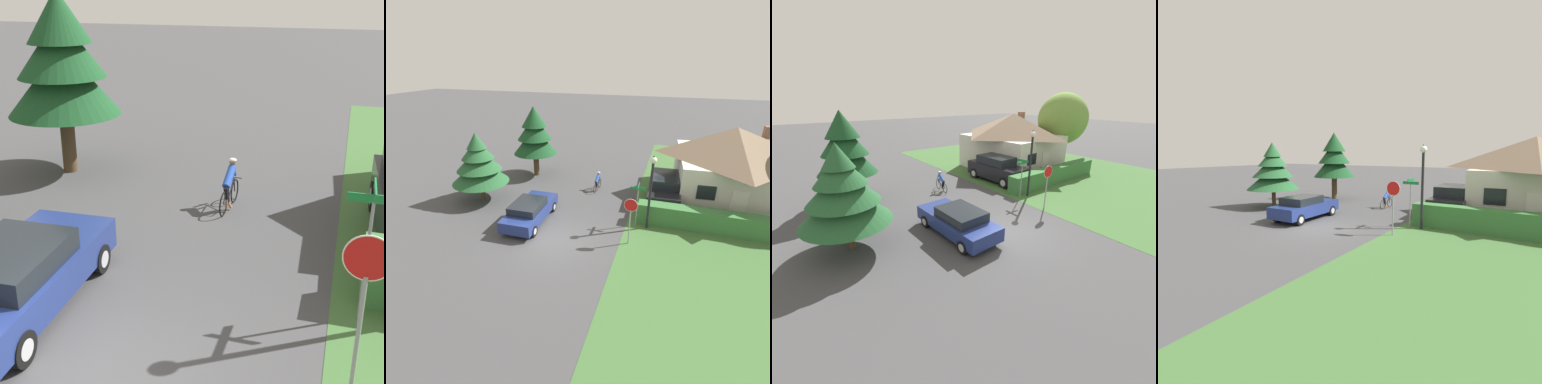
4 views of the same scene
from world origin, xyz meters
TOP-DOWN VIEW (x-y plane):
  - ground_plane at (0.00, 0.00)m, footprint 140.00×140.00m
  - cottage_house at (9.65, 9.15)m, footprint 7.97×8.48m
  - hedge_row at (8.86, 3.69)m, footprint 9.46×0.90m
  - sedan_left_lane at (-2.08, 1.45)m, footprint 2.07×4.69m
  - cyclist at (0.61, 7.34)m, footprint 0.44×1.72m
  - parked_suv_right at (5.46, 6.73)m, footprint 2.27×4.99m
  - stop_sign at (4.03, 0.91)m, footprint 0.72×0.07m
  - street_lamp at (4.80, 2.87)m, footprint 0.37×0.37m
  - street_name_sign at (4.13, 2.95)m, footprint 0.90×0.90m
  - conifer_tall_near at (-6.66, 3.24)m, footprint 3.83×3.83m
  - conifer_tall_far at (-5.18, 8.93)m, footprint 3.56×3.56m

SIDE VIEW (x-z plane):
  - ground_plane at x=0.00m, z-range 0.00..0.00m
  - hedge_row at x=8.86m, z-range 0.00..1.25m
  - cyclist at x=0.61m, z-range -0.03..1.39m
  - sedan_left_lane at x=-2.08m, z-range 0.01..1.44m
  - parked_suv_right at x=5.46m, z-range 0.00..2.00m
  - street_name_sign at x=4.13m, z-range 0.52..3.18m
  - stop_sign at x=4.03m, z-range 0.56..3.23m
  - cottage_house at x=9.65m, z-range 0.08..5.11m
  - conifer_tall_near at x=-6.66m, z-range 0.29..5.07m
  - street_lamp at x=4.80m, z-range 0.72..5.19m
  - conifer_tall_far at x=-5.18m, z-range 0.68..6.43m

